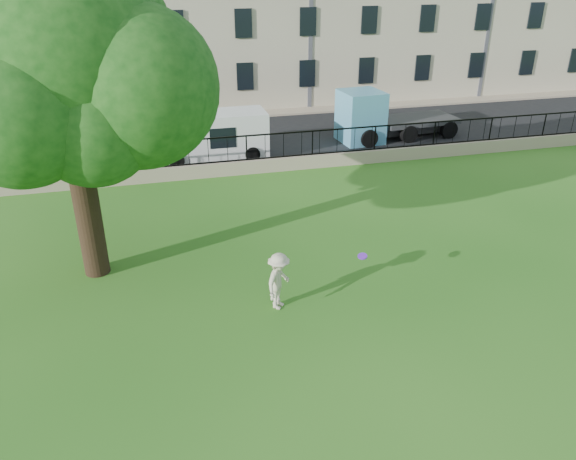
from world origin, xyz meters
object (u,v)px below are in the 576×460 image
object	(u,v)px
red_sedan	(64,155)
blue_truck	(397,113)
tree	(57,61)
white_van	(211,136)
frisbee	(362,256)
man	(279,281)

from	to	relation	value
red_sedan	blue_truck	xyz separation A→B (m)	(16.42, 1.00, 0.57)
tree	white_van	size ratio (longest dim) A/B	1.84
red_sedan	white_van	bearing A→B (deg)	-85.94
white_van	tree	bearing A→B (deg)	-117.00
frisbee	blue_truck	xyz separation A→B (m)	(7.32, 13.86, 0.14)
red_sedan	white_van	distance (m)	6.60
tree	blue_truck	xyz separation A→B (m)	(14.79, 10.74, -4.95)
tree	man	size ratio (longest dim) A/B	5.79
man	white_van	size ratio (longest dim) A/B	0.32
frisbee	blue_truck	bearing A→B (deg)	62.17
tree	white_van	bearing A→B (deg)	63.19
tree	white_van	distance (m)	12.15
blue_truck	man	bearing A→B (deg)	-129.65
frisbee	blue_truck	world-z (taller)	blue_truck
man	frisbee	bearing A→B (deg)	-47.41
red_sedan	blue_truck	size ratio (longest dim) A/B	0.72
tree	red_sedan	bearing A→B (deg)	99.52
red_sedan	white_van	size ratio (longest dim) A/B	0.86
white_van	man	bearing A→B (deg)	-89.88
tree	man	distance (m)	8.09
tree	man	xyz separation A→B (m)	(5.03, -3.29, -5.42)
man	frisbee	world-z (taller)	man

